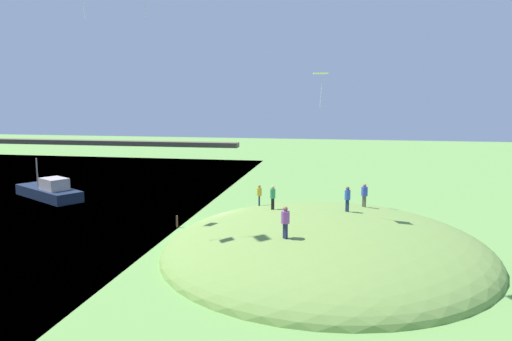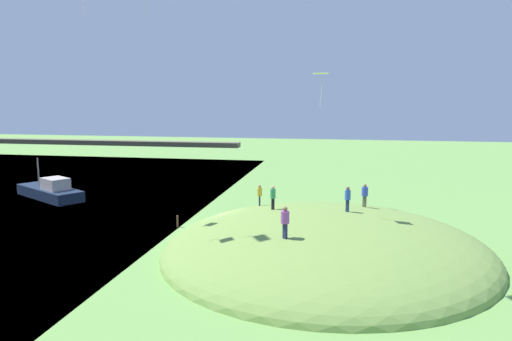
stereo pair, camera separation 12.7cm
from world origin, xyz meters
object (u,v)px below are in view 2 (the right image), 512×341
boat_on_lake (51,191)px  mooring_post (177,221)px  person_walking_path (348,196)px  person_with_child (260,193)px  person_near_shore (285,219)px  person_on_hilltop (365,193)px  kite_2 (321,76)px  person_watching_kites (273,194)px

boat_on_lake → mooring_post: boat_on_lake is taller
person_walking_path → mooring_post: 13.23m
person_with_child → person_near_shore: (3.09, -9.32, 0.47)m
boat_on_lake → person_on_hilltop: same height
person_with_child → mooring_post: 6.69m
boat_on_lake → person_walking_path: bearing=11.7°
kite_2 → person_on_hilltop: bearing=50.3°
boat_on_lake → person_with_child: boat_on_lake is taller
person_near_shore → mooring_post: (-9.31, 8.43, -2.76)m
boat_on_lake → person_with_child: bearing=13.4°
person_on_hilltop → kite_2: bearing=73.8°
person_watching_kites → kite_2: 8.72m
person_on_hilltop → person_with_child: bearing=20.4°
boat_on_lake → kite_2: bearing=8.4°
person_watching_kites → mooring_post: person_watching_kites is taller
person_watching_kites → person_on_hilltop: (6.29, 2.31, -0.09)m
person_walking_path → person_watching_kites: 5.09m
person_on_hilltop → mooring_post: 14.19m
person_with_child → person_near_shore: 9.83m
person_with_child → kite_2: size_ratio=0.73×
person_on_hilltop → person_near_shore: person_near_shore is taller
person_on_hilltop → mooring_post: person_on_hilltop is taller
person_walking_path → person_on_hilltop: size_ratio=1.00×
person_on_hilltop → person_near_shore: size_ratio=0.94×
kite_2 → boat_on_lake: bearing=157.1°
person_watching_kites → person_on_hilltop: person_watching_kites is taller
kite_2 → person_walking_path: bearing=29.5°
person_near_shore → person_walking_path: bearing=100.2°
person_near_shore → person_with_child: bearing=147.1°
mooring_post → person_walking_path: bearing=-9.8°
person_watching_kites → person_on_hilltop: bearing=-149.8°
person_watching_kites → boat_on_lake: bearing=-12.8°
boat_on_lake → person_near_shore: bearing=-1.8°
person_on_hilltop → mooring_post: bearing=25.4°
person_with_child → person_watching_kites: bearing=-168.5°
boat_on_lake → person_walking_path: 30.50m
kite_2 → person_watching_kites: bearing=156.2°
person_watching_kites → mooring_post: 8.33m
person_walking_path → kite_2: 8.13m
boat_on_lake → mooring_post: bearing=4.5°
person_walking_path → person_with_child: size_ratio=1.06×
person_near_shore → mooring_post: size_ratio=1.94×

